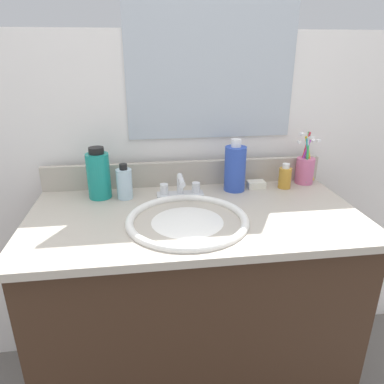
{
  "coord_description": "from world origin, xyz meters",
  "views": [
    {
      "loc": [
        -0.15,
        -1.0,
        1.23
      ],
      "look_at": [
        -0.01,
        0.0,
        0.83
      ],
      "focal_mm": 33.38,
      "sensor_mm": 36.0,
      "label": 1
    }
  ],
  "objects": [
    {
      "name": "countertop",
      "position": [
        0.0,
        0.0,
        0.75
      ],
      "size": [
        1.03,
        0.54,
        0.02
      ],
      "primitive_type": "cube",
      "color": "#B2A899",
      "rests_on": "vanity_cabinet"
    },
    {
      "name": "back_wall",
      "position": [
        0.0,
        0.32,
        0.65
      ],
      "size": [
        2.13,
        0.04,
        1.3
      ],
      "primitive_type": "cube",
      "color": "white",
      "rests_on": "ground_plane"
    },
    {
      "name": "soap_bar",
      "position": [
        0.25,
        0.19,
        0.77
      ],
      "size": [
        0.06,
        0.04,
        0.02
      ],
      "primitive_type": "cube",
      "color": "white",
      "rests_on": "countertop"
    },
    {
      "name": "bottle_oil_amber",
      "position": [
        0.36,
        0.17,
        0.8
      ],
      "size": [
        0.05,
        0.05,
        0.09
      ],
      "color": "gold",
      "rests_on": "countertop"
    },
    {
      "name": "cup_pink",
      "position": [
        0.45,
        0.21,
        0.82
      ],
      "size": [
        0.07,
        0.08,
        0.2
      ],
      "color": "#D16693",
      "rests_on": "countertop"
    },
    {
      "name": "faucet",
      "position": [
        -0.03,
        0.13,
        0.79
      ],
      "size": [
        0.16,
        0.1,
        0.08
      ],
      "color": "silver",
      "rests_on": "countertop"
    },
    {
      "name": "backsplash",
      "position": [
        0.0,
        0.26,
        0.8
      ],
      "size": [
        1.03,
        0.02,
        0.09
      ],
      "primitive_type": "cube",
      "color": "#B2A899",
      "rests_on": "countertop"
    },
    {
      "name": "vanity_cabinet",
      "position": [
        0.0,
        0.0,
        0.37
      ],
      "size": [
        0.99,
        0.49,
        0.74
      ],
      "primitive_type": "cube",
      "color": "#382316",
      "rests_on": "ground_plane"
    },
    {
      "name": "bottle_gel_clear",
      "position": [
        -0.22,
        0.15,
        0.81
      ],
      "size": [
        0.05,
        0.05,
        0.12
      ],
      "color": "silver",
      "rests_on": "countertop"
    },
    {
      "name": "sink_basin",
      "position": [
        -0.03,
        -0.06,
        0.73
      ],
      "size": [
        0.36,
        0.36,
        0.11
      ],
      "color": "white",
      "rests_on": "countertop"
    },
    {
      "name": "mirror_panel",
      "position": [
        0.1,
        0.3,
        1.21
      ],
      "size": [
        0.6,
        0.01,
        0.56
      ],
      "primitive_type": "cube",
      "color": "#B2BCC6"
    },
    {
      "name": "bottle_mouthwash_teal",
      "position": [
        -0.3,
        0.17,
        0.84
      ],
      "size": [
        0.08,
        0.08,
        0.18
      ],
      "color": "teal",
      "rests_on": "countertop"
    },
    {
      "name": "bottle_shampoo_blue",
      "position": [
        0.17,
        0.18,
        0.84
      ],
      "size": [
        0.08,
        0.08,
        0.19
      ],
      "color": "#2D4CB2",
      "rests_on": "countertop"
    }
  ]
}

